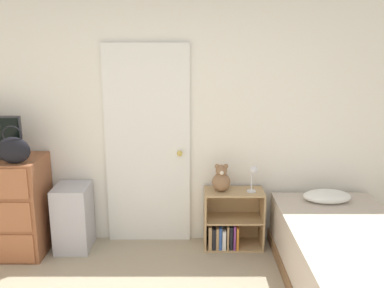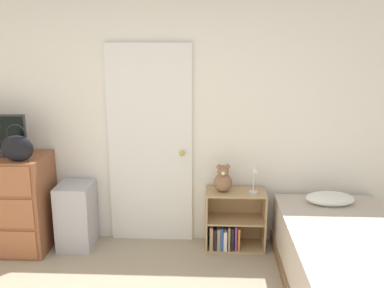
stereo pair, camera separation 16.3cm
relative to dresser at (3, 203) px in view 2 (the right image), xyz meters
name	(u,v)px [view 2 (the right image)]	position (x,y,z in m)	size (l,w,h in m)	color
wall_back	(167,119)	(1.61, 0.32, 0.79)	(10.00, 0.06, 2.55)	white
door_closed	(150,146)	(1.45, 0.27, 0.53)	(0.85, 0.09, 2.03)	white
dresser	(3,203)	(0.00, 0.00, 0.00)	(0.92, 0.55, 0.96)	brown
handbag	(17,148)	(0.29, -0.18, 0.61)	(0.30, 0.11, 0.35)	black
storage_bin	(76,215)	(0.71, 0.08, -0.15)	(0.34, 0.39, 0.66)	#ADADB7
bookshelf	(231,225)	(2.27, 0.12, -0.25)	(0.59, 0.31, 0.60)	tan
teddy_bear	(223,180)	(2.18, 0.12, 0.23)	(0.18, 0.18, 0.28)	#8C6647
desk_lamp	(255,175)	(2.49, 0.08, 0.30)	(0.10, 0.10, 0.27)	silver
bed	(350,265)	(3.20, -0.68, -0.21)	(1.02, 1.93, 0.64)	brown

